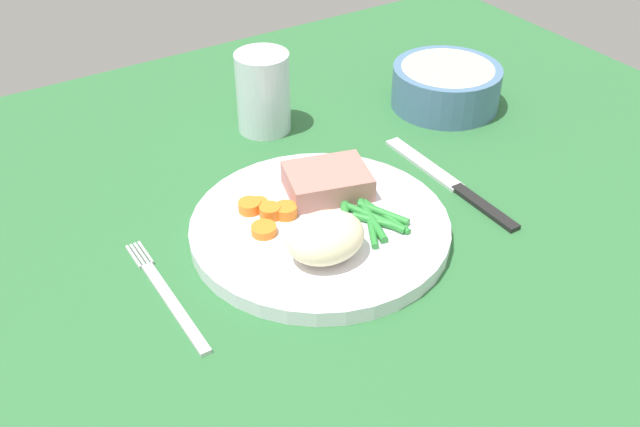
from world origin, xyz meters
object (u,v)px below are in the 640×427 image
meat_portion (327,181)px  fork (167,295)px  salad_bowl (446,84)px  knife (451,184)px  water_glass (263,98)px  dinner_plate (320,228)px

meat_portion → fork: 20.33cm
fork → salad_bowl: 46.61cm
salad_bowl → knife: bearing=-127.7°
meat_portion → water_glass: water_glass is taller
knife → dinner_plate: bearing=177.7°
fork → salad_bowl: size_ratio=1.22×
fork → meat_portion: bearing=8.9°
meat_portion → fork: meat_portion is taller
meat_portion → salad_bowl: bearing=22.8°
knife → fork: bearing=178.6°
meat_portion → water_glass: 17.60cm
meat_portion → salad_bowl: salad_bowl is taller
water_glass → salad_bowl: 23.43cm
salad_bowl → fork: bearing=-161.8°
fork → water_glass: size_ratio=1.72×
dinner_plate → salad_bowl: (27.93, 14.31, 2.15)cm
water_glass → meat_portion: bearing=-97.2°
water_glass → salad_bowl: size_ratio=0.71×
knife → water_glass: (-11.02, 21.70, 3.91)cm
dinner_plate → water_glass: bearing=75.3°
dinner_plate → water_glass: 22.39cm
fork → knife: knife is taller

